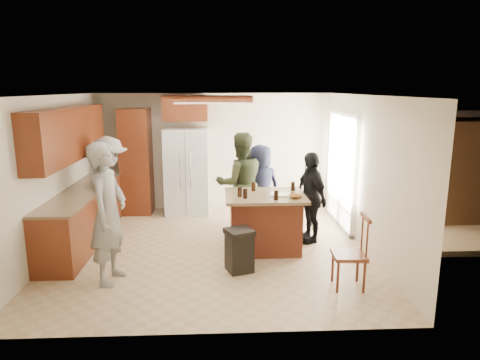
{
  "coord_description": "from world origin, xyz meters",
  "views": [
    {
      "loc": [
        0.14,
        -6.69,
        2.61
      ],
      "look_at": [
        0.46,
        0.06,
        1.15
      ],
      "focal_mm": 32.0,
      "sensor_mm": 36.0,
      "label": 1
    }
  ],
  "objects_px": {
    "spindle_chair": "(351,255)",
    "kitchen_island": "(265,221)",
    "person_behind_right": "(260,187)",
    "trash_bin": "(239,250)",
    "person_side_right": "(310,197)",
    "person_behind_left": "(240,184)",
    "person_counter": "(110,188)",
    "person_front_left": "(108,214)",
    "refrigerator": "(187,171)"
  },
  "relations": [
    {
      "from": "spindle_chair",
      "to": "person_behind_left",
      "type": "bearing_deg",
      "value": 120.71
    },
    {
      "from": "kitchen_island",
      "to": "spindle_chair",
      "type": "bearing_deg",
      "value": -55.33
    },
    {
      "from": "person_front_left",
      "to": "person_side_right",
      "type": "relative_size",
      "value": 1.23
    },
    {
      "from": "person_side_right",
      "to": "kitchen_island",
      "type": "distance_m",
      "value": 0.94
    },
    {
      "from": "person_front_left",
      "to": "spindle_chair",
      "type": "xyz_separation_m",
      "value": [
        3.21,
        -0.35,
        -0.51
      ]
    },
    {
      "from": "person_front_left",
      "to": "spindle_chair",
      "type": "distance_m",
      "value": 3.27
    },
    {
      "from": "person_side_right",
      "to": "person_behind_left",
      "type": "bearing_deg",
      "value": -128.71
    },
    {
      "from": "person_behind_left",
      "to": "person_counter",
      "type": "distance_m",
      "value": 2.3
    },
    {
      "from": "person_side_right",
      "to": "trash_bin",
      "type": "xyz_separation_m",
      "value": [
        -1.27,
        -1.19,
        -0.46
      ]
    },
    {
      "from": "kitchen_island",
      "to": "spindle_chair",
      "type": "distance_m",
      "value": 1.74
    },
    {
      "from": "spindle_chair",
      "to": "kitchen_island",
      "type": "bearing_deg",
      "value": 124.67
    },
    {
      "from": "person_behind_left",
      "to": "spindle_chair",
      "type": "relative_size",
      "value": 1.86
    },
    {
      "from": "person_side_right",
      "to": "person_counter",
      "type": "xyz_separation_m",
      "value": [
        -3.47,
        0.36,
        0.12
      ]
    },
    {
      "from": "person_front_left",
      "to": "spindle_chair",
      "type": "relative_size",
      "value": 1.94
    },
    {
      "from": "person_behind_right",
      "to": "refrigerator",
      "type": "height_order",
      "value": "refrigerator"
    },
    {
      "from": "person_front_left",
      "to": "person_behind_right",
      "type": "height_order",
      "value": "person_front_left"
    },
    {
      "from": "person_front_left",
      "to": "refrigerator",
      "type": "distance_m",
      "value": 3.34
    },
    {
      "from": "person_behind_left",
      "to": "kitchen_island",
      "type": "bearing_deg",
      "value": 103.33
    },
    {
      "from": "person_behind_right",
      "to": "kitchen_island",
      "type": "distance_m",
      "value": 1.16
    },
    {
      "from": "refrigerator",
      "to": "trash_bin",
      "type": "distance_m",
      "value": 3.2
    },
    {
      "from": "spindle_chair",
      "to": "trash_bin",
      "type": "bearing_deg",
      "value": 157.71
    },
    {
      "from": "kitchen_island",
      "to": "person_front_left",
      "type": "bearing_deg",
      "value": -154.15
    },
    {
      "from": "person_behind_left",
      "to": "refrigerator",
      "type": "bearing_deg",
      "value": -61.3
    },
    {
      "from": "kitchen_island",
      "to": "spindle_chair",
      "type": "relative_size",
      "value": 1.29
    },
    {
      "from": "person_counter",
      "to": "spindle_chair",
      "type": "relative_size",
      "value": 1.81
    },
    {
      "from": "person_front_left",
      "to": "refrigerator",
      "type": "xyz_separation_m",
      "value": [
        0.81,
        3.24,
        -0.06
      ]
    },
    {
      "from": "trash_bin",
      "to": "person_side_right",
      "type": "bearing_deg",
      "value": 43.23
    },
    {
      "from": "person_front_left",
      "to": "person_behind_right",
      "type": "xyz_separation_m",
      "value": [
        2.25,
        2.19,
        -0.17
      ]
    },
    {
      "from": "person_behind_left",
      "to": "person_counter",
      "type": "relative_size",
      "value": 1.03
    },
    {
      "from": "person_front_left",
      "to": "person_side_right",
      "type": "distance_m",
      "value": 3.37
    },
    {
      "from": "person_behind_right",
      "to": "spindle_chair",
      "type": "relative_size",
      "value": 1.6
    },
    {
      "from": "person_counter",
      "to": "kitchen_island",
      "type": "xyz_separation_m",
      "value": [
        2.65,
        -0.71,
        -0.42
      ]
    },
    {
      "from": "person_behind_left",
      "to": "kitchen_island",
      "type": "relative_size",
      "value": 1.44
    },
    {
      "from": "person_front_left",
      "to": "trash_bin",
      "type": "height_order",
      "value": "person_front_left"
    },
    {
      "from": "person_behind_left",
      "to": "person_side_right",
      "type": "distance_m",
      "value": 1.27
    },
    {
      "from": "person_counter",
      "to": "trash_bin",
      "type": "xyz_separation_m",
      "value": [
        2.2,
        -1.55,
        -0.58
      ]
    },
    {
      "from": "person_behind_left",
      "to": "refrigerator",
      "type": "xyz_separation_m",
      "value": [
        -1.06,
        1.33,
        -0.02
      ]
    },
    {
      "from": "person_front_left",
      "to": "trash_bin",
      "type": "distance_m",
      "value": 1.9
    },
    {
      "from": "person_behind_left",
      "to": "person_behind_right",
      "type": "height_order",
      "value": "person_behind_left"
    },
    {
      "from": "spindle_chair",
      "to": "person_counter",
      "type": "bearing_deg",
      "value": 149.53
    },
    {
      "from": "person_behind_right",
      "to": "kitchen_island",
      "type": "xyz_separation_m",
      "value": [
        -0.02,
        -1.11,
        -0.32
      ]
    },
    {
      "from": "person_behind_right",
      "to": "spindle_chair",
      "type": "distance_m",
      "value": 2.74
    },
    {
      "from": "person_counter",
      "to": "trash_bin",
      "type": "height_order",
      "value": "person_counter"
    },
    {
      "from": "person_behind_right",
      "to": "person_behind_left",
      "type": "bearing_deg",
      "value": 19.46
    },
    {
      "from": "person_behind_right",
      "to": "kitchen_island",
      "type": "bearing_deg",
      "value": 72.4
    },
    {
      "from": "kitchen_island",
      "to": "person_side_right",
      "type": "bearing_deg",
      "value": 23.66
    },
    {
      "from": "trash_bin",
      "to": "spindle_chair",
      "type": "bearing_deg",
      "value": -22.29
    },
    {
      "from": "person_front_left",
      "to": "person_counter",
      "type": "xyz_separation_m",
      "value": [
        -0.43,
        1.79,
        -0.06
      ]
    },
    {
      "from": "person_front_left",
      "to": "person_side_right",
      "type": "xyz_separation_m",
      "value": [
        3.04,
        1.44,
        -0.18
      ]
    },
    {
      "from": "refrigerator",
      "to": "spindle_chair",
      "type": "xyz_separation_m",
      "value": [
        2.4,
        -3.59,
        -0.45
      ]
    }
  ]
}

